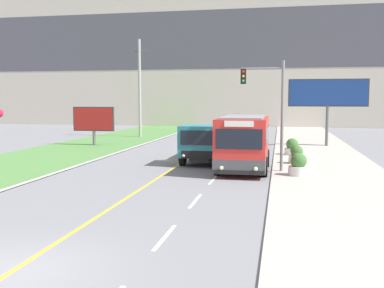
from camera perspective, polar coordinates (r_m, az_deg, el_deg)
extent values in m
plane|color=slate|center=(11.21, -22.11, -14.90)|extent=(300.00, 300.00, 0.00)
cube|color=gold|center=(11.21, -22.12, -14.88)|extent=(0.14, 140.00, 0.01)
cube|color=silver|center=(12.93, -3.46, -11.70)|extent=(0.12, 2.40, 0.01)
cube|color=silver|center=(17.26, 0.42, -7.23)|extent=(0.12, 2.40, 0.01)
cube|color=silver|center=(21.71, 2.68, -4.56)|extent=(0.12, 2.40, 0.01)
cube|color=silver|center=(26.21, 4.16, -2.80)|extent=(0.12, 2.40, 0.01)
cube|color=silver|center=(30.74, 5.21, -1.55)|extent=(0.12, 2.40, 0.01)
cube|color=silver|center=(35.29, 5.98, -0.63)|extent=(0.12, 2.40, 0.01)
cube|color=silver|center=(39.85, 6.58, 0.09)|extent=(0.12, 2.40, 0.01)
cube|color=silver|center=(44.41, 7.05, 0.66)|extent=(0.12, 2.40, 0.01)
cube|color=silver|center=(48.99, 7.44, 1.12)|extent=(0.12, 2.40, 0.01)
cube|color=silver|center=(53.57, 7.76, 1.50)|extent=(0.12, 2.40, 0.01)
cube|color=beige|center=(68.08, 6.25, 12.23)|extent=(80.00, 8.00, 23.32)
cube|color=#4C4C56|center=(64.17, 5.94, 13.16)|extent=(80.00, 0.04, 8.16)
cube|color=red|center=(24.30, 6.56, 0.26)|extent=(2.52, 5.67, 2.62)
cube|color=#4C4C51|center=(24.40, 6.53, -1.98)|extent=(2.54, 5.69, 0.70)
cube|color=black|center=(24.26, 6.57, 1.19)|extent=(2.55, 5.22, 0.92)
cube|color=gray|center=(24.21, 6.59, 3.44)|extent=(2.14, 5.10, 0.08)
cube|color=black|center=(21.43, 5.96, 0.60)|extent=(2.22, 0.04, 0.96)
cube|color=black|center=(21.62, 5.91, -3.63)|extent=(2.47, 0.06, 0.20)
sphere|color=#F4EAB2|center=(21.66, 3.75, -3.06)|extent=(0.20, 0.20, 0.20)
sphere|color=#F4EAB2|center=(21.52, 8.09, -3.16)|extent=(0.20, 0.20, 0.20)
cube|color=white|center=(21.38, 5.98, 2.56)|extent=(1.39, 0.04, 0.28)
cylinder|color=black|center=(22.99, 3.23, -2.74)|extent=(0.28, 1.00, 1.00)
cylinder|color=black|center=(22.79, 9.21, -2.88)|extent=(0.28, 1.00, 1.00)
cylinder|color=black|center=(26.33, 4.25, -1.67)|extent=(0.28, 1.00, 1.00)
cylinder|color=black|center=(26.15, 9.47, -1.78)|extent=(0.28, 1.00, 1.00)
cube|color=black|center=(28.37, 2.03, -1.24)|extent=(1.11, 6.52, 0.20)
cube|color=teal|center=(26.29, 1.35, 0.42)|extent=(2.47, 2.49, 1.81)
cube|color=black|center=(25.02, 0.85, 0.78)|extent=(2.10, 0.04, 0.81)
cube|color=black|center=(25.11, 0.85, -1.40)|extent=(1.97, 0.06, 0.44)
sphere|color=silver|center=(25.28, -1.08, -1.51)|extent=(0.18, 0.18, 0.18)
sphere|color=silver|center=(24.97, 2.79, -1.61)|extent=(0.18, 0.18, 0.18)
cube|color=#B7931E|center=(29.70, 2.45, -0.62)|extent=(2.34, 3.78, 0.12)
cube|color=#B7931E|center=(29.84, 0.35, 0.45)|extent=(0.12, 3.78, 1.19)
cube|color=#B7931E|center=(29.50, 4.59, 0.37)|extent=(0.12, 3.78, 1.19)
cube|color=#B7931E|center=(27.85, 1.89, 0.07)|extent=(2.34, 0.12, 1.19)
cube|color=#B7931E|center=(31.45, 2.96, 0.71)|extent=(2.34, 0.12, 1.19)
cube|color=#B7931E|center=(27.79, 1.89, 1.53)|extent=(2.34, 0.12, 0.24)
cylinder|color=black|center=(26.37, -1.18, -1.60)|extent=(0.30, 1.04, 1.04)
cylinder|color=black|center=(25.98, 3.72, -1.72)|extent=(0.30, 1.04, 1.04)
cylinder|color=black|center=(30.09, 0.37, -0.69)|extent=(0.30, 1.04, 1.04)
cylinder|color=black|center=(29.75, 4.67, -0.79)|extent=(0.30, 1.04, 1.04)
cube|color=black|center=(40.54, 4.63, 0.90)|extent=(1.80, 4.30, 0.61)
cube|color=black|center=(40.60, 4.65, 1.80)|extent=(1.53, 2.36, 0.65)
cylinder|color=black|center=(39.38, 3.24, 0.50)|extent=(0.18, 0.62, 0.62)
cylinder|color=black|center=(39.20, 5.59, 0.46)|extent=(0.18, 0.62, 0.62)
cylinder|color=black|center=(41.93, 3.73, 0.81)|extent=(0.18, 0.62, 0.62)
cylinder|color=black|center=(41.75, 5.93, 0.77)|extent=(0.18, 0.62, 0.62)
cylinder|color=#9E9E99|center=(46.42, -6.66, 7.00)|extent=(0.28, 0.28, 9.92)
cylinder|color=#4C4C4C|center=(46.66, -6.72, 11.63)|extent=(1.80, 0.08, 0.08)
cylinder|color=slate|center=(24.07, 11.39, 3.37)|extent=(0.16, 0.16, 5.88)
cylinder|color=slate|center=(24.13, 8.86, 9.46)|extent=(2.20, 0.10, 0.10)
cube|color=black|center=(24.16, 6.55, 8.53)|extent=(0.28, 0.24, 0.80)
sphere|color=red|center=(24.04, 6.53, 9.12)|extent=(0.14, 0.14, 0.14)
sphere|color=orange|center=(24.03, 6.52, 8.55)|extent=(0.14, 0.14, 0.14)
sphere|color=green|center=(24.02, 6.51, 7.97)|extent=(0.14, 0.14, 0.14)
cylinder|color=#59595B|center=(38.28, 16.77, 2.18)|extent=(0.24, 0.24, 3.36)
cube|color=#333333|center=(38.22, 16.89, 6.25)|extent=(6.30, 0.20, 2.23)
cube|color=navy|center=(38.11, 16.90, 6.25)|extent=(6.14, 0.02, 2.07)
cylinder|color=#59595B|center=(38.57, -12.33, 0.78)|extent=(0.24, 0.24, 1.31)
cube|color=#333333|center=(38.48, -12.38, 3.13)|extent=(3.57, 0.20, 2.02)
cube|color=#AD1E1E|center=(38.37, -12.44, 3.12)|extent=(3.41, 0.02, 1.86)
cylinder|color=silver|center=(23.10, 13.36, -3.33)|extent=(1.01, 1.01, 0.45)
sphere|color=#3D6B33|center=(23.02, 13.39, -2.10)|extent=(0.81, 0.81, 0.81)
cylinder|color=silver|center=(27.35, 13.12, -1.92)|extent=(0.93, 0.93, 0.47)
sphere|color=#3D6B33|center=(27.29, 13.15, -0.90)|extent=(0.74, 0.74, 0.74)
cylinder|color=silver|center=(31.60, 12.59, -0.93)|extent=(1.03, 1.03, 0.43)
sphere|color=#3D6B33|center=(31.55, 12.61, -0.03)|extent=(0.82, 0.82, 0.82)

